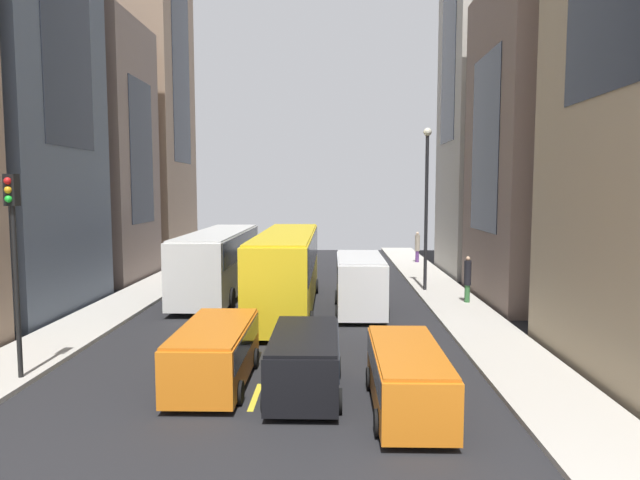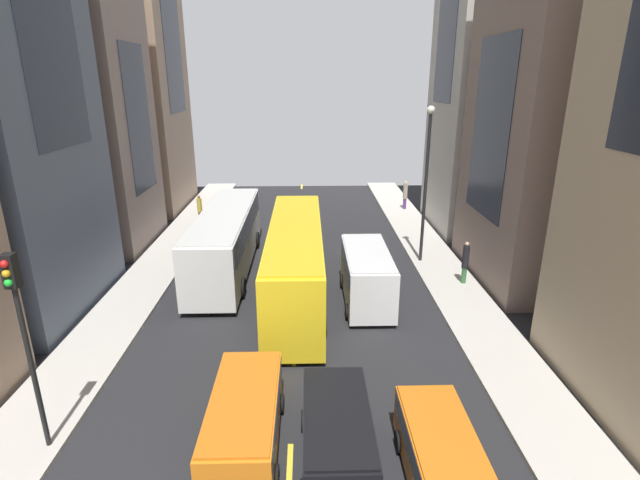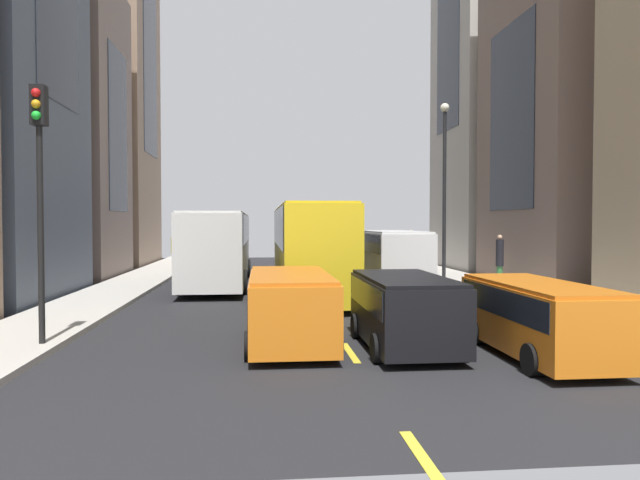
{
  "view_description": "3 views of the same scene",
  "coord_description": "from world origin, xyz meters",
  "px_view_note": "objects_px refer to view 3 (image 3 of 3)",
  "views": [
    {
      "loc": [
        2.07,
        -29.55,
        5.59
      ],
      "look_at": [
        1.36,
        1.95,
        2.7
      ],
      "focal_mm": 31.39,
      "sensor_mm": 36.0,
      "label": 1
    },
    {
      "loc": [
        0.55,
        -25.4,
        10.18
      ],
      "look_at": [
        1.23,
        -0.11,
        1.6
      ],
      "focal_mm": 26.94,
      "sensor_mm": 36.0,
      "label": 2
    },
    {
      "loc": [
        -1.99,
        -27.9,
        2.91
      ],
      "look_at": [
        0.75,
        -0.91,
        2.11
      ],
      "focal_mm": 32.99,
      "sensor_mm": 36.0,
      "label": 3
    }
  ],
  "objects_px": {
    "car_black_0": "(404,306)",
    "pedestrian_walking_far": "(411,245)",
    "streetcar_yellow": "(308,242)",
    "car_orange_1": "(538,313)",
    "traffic_light_near_corner": "(39,165)",
    "car_orange_2": "(290,303)",
    "city_bus_white": "(219,242)",
    "pedestrian_crossing_mid": "(500,258)",
    "delivery_van_white": "(393,257)",
    "pedestrian_crossing_near": "(174,250)"
  },
  "relations": [
    {
      "from": "car_orange_1",
      "to": "traffic_light_near_corner",
      "type": "relative_size",
      "value": 0.82
    },
    {
      "from": "delivery_van_white",
      "to": "traffic_light_near_corner",
      "type": "relative_size",
      "value": 0.93
    },
    {
      "from": "pedestrian_crossing_near",
      "to": "car_orange_2",
      "type": "bearing_deg",
      "value": -55.06
    },
    {
      "from": "pedestrian_walking_far",
      "to": "city_bus_white",
      "type": "bearing_deg",
      "value": -21.79
    },
    {
      "from": "streetcar_yellow",
      "to": "car_orange_1",
      "type": "height_order",
      "value": "streetcar_yellow"
    },
    {
      "from": "city_bus_white",
      "to": "pedestrian_walking_far",
      "type": "bearing_deg",
      "value": 44.8
    },
    {
      "from": "pedestrian_walking_far",
      "to": "pedestrian_crossing_mid",
      "type": "xyz_separation_m",
      "value": [
        0.18,
        -14.74,
        -0.02
      ]
    },
    {
      "from": "car_black_0",
      "to": "traffic_light_near_corner",
      "type": "xyz_separation_m",
      "value": [
        -8.28,
        0.68,
        3.24
      ]
    },
    {
      "from": "car_orange_2",
      "to": "pedestrian_walking_far",
      "type": "bearing_deg",
      "value": 69.53
    },
    {
      "from": "car_orange_2",
      "to": "car_black_0",
      "type": "bearing_deg",
      "value": -14.16
    },
    {
      "from": "car_orange_2",
      "to": "pedestrian_crossing_mid",
      "type": "xyz_separation_m",
      "value": [
        9.85,
        11.14,
        0.32
      ]
    },
    {
      "from": "car_black_0",
      "to": "city_bus_white",
      "type": "bearing_deg",
      "value": 110.09
    },
    {
      "from": "delivery_van_white",
      "to": "car_orange_1",
      "type": "height_order",
      "value": "delivery_van_white"
    },
    {
      "from": "pedestrian_crossing_near",
      "to": "pedestrian_crossing_mid",
      "type": "xyz_separation_m",
      "value": [
        15.75,
        -11.05,
        0.07
      ]
    },
    {
      "from": "car_orange_2",
      "to": "traffic_light_near_corner",
      "type": "xyz_separation_m",
      "value": [
        -5.67,
        0.02,
        3.21
      ]
    },
    {
      "from": "car_black_0",
      "to": "pedestrian_walking_far",
      "type": "height_order",
      "value": "pedestrian_walking_far"
    },
    {
      "from": "streetcar_yellow",
      "to": "car_black_0",
      "type": "bearing_deg",
      "value": -82.86
    },
    {
      "from": "delivery_van_white",
      "to": "pedestrian_walking_far",
      "type": "distance_m",
      "value": 17.28
    },
    {
      "from": "car_black_0",
      "to": "car_orange_2",
      "type": "xyz_separation_m",
      "value": [
        -2.61,
        0.66,
        0.02
      ]
    },
    {
      "from": "pedestrian_walking_far",
      "to": "traffic_light_near_corner",
      "type": "bearing_deg",
      "value": -7.27
    },
    {
      "from": "pedestrian_crossing_near",
      "to": "car_black_0",
      "type": "bearing_deg",
      "value": -49.53
    },
    {
      "from": "pedestrian_walking_far",
      "to": "traffic_light_near_corner",
      "type": "relative_size",
      "value": 0.39
    },
    {
      "from": "city_bus_white",
      "to": "car_black_0",
      "type": "height_order",
      "value": "city_bus_white"
    },
    {
      "from": "city_bus_white",
      "to": "car_orange_1",
      "type": "xyz_separation_m",
      "value": [
        7.89,
        -15.47,
        -1.05
      ]
    },
    {
      "from": "car_orange_1",
      "to": "pedestrian_crossing_mid",
      "type": "relative_size",
      "value": 2.16
    },
    {
      "from": "car_black_0",
      "to": "streetcar_yellow",
      "type": "bearing_deg",
      "value": 97.14
    },
    {
      "from": "delivery_van_white",
      "to": "pedestrian_crossing_near",
      "type": "relative_size",
      "value": 2.6
    },
    {
      "from": "car_orange_1",
      "to": "pedestrian_walking_far",
      "type": "xyz_separation_m",
      "value": [
        4.4,
        27.68,
        0.39
      ]
    },
    {
      "from": "city_bus_white",
      "to": "car_black_0",
      "type": "distance_m",
      "value": 15.29
    },
    {
      "from": "pedestrian_crossing_mid",
      "to": "pedestrian_crossing_near",
      "type": "bearing_deg",
      "value": 43.77
    },
    {
      "from": "car_orange_1",
      "to": "pedestrian_crossing_mid",
      "type": "height_order",
      "value": "pedestrian_crossing_mid"
    },
    {
      "from": "pedestrian_walking_far",
      "to": "car_orange_2",
      "type": "bearing_deg",
      "value": 2.93
    },
    {
      "from": "delivery_van_white",
      "to": "pedestrian_crossing_mid",
      "type": "distance_m",
      "value": 5.54
    },
    {
      "from": "pedestrian_walking_far",
      "to": "traffic_light_near_corner",
      "type": "distance_m",
      "value": 30.2
    },
    {
      "from": "streetcar_yellow",
      "to": "pedestrian_crossing_near",
      "type": "xyz_separation_m",
      "value": [
        -7.15,
        12.03,
        -0.86
      ]
    },
    {
      "from": "delivery_van_white",
      "to": "car_black_0",
      "type": "xyz_separation_m",
      "value": [
        -2.0,
        -10.01,
        -0.53
      ]
    },
    {
      "from": "streetcar_yellow",
      "to": "car_orange_2",
      "type": "bearing_deg",
      "value": -97.02
    },
    {
      "from": "pedestrian_walking_far",
      "to": "pedestrian_crossing_mid",
      "type": "distance_m",
      "value": 14.74
    },
    {
      "from": "car_orange_1",
      "to": "pedestrian_walking_far",
      "type": "bearing_deg",
      "value": 80.96
    },
    {
      "from": "streetcar_yellow",
      "to": "traffic_light_near_corner",
      "type": "xyz_separation_m",
      "value": [
        -6.92,
        -10.14,
        2.1
      ]
    },
    {
      "from": "streetcar_yellow",
      "to": "car_orange_2",
      "type": "xyz_separation_m",
      "value": [
        -1.25,
        -10.16,
        -1.11
      ]
    },
    {
      "from": "city_bus_white",
      "to": "pedestrian_walking_far",
      "type": "height_order",
      "value": "city_bus_white"
    },
    {
      "from": "pedestrian_walking_far",
      "to": "car_black_0",
      "type": "bearing_deg",
      "value": 8.51
    },
    {
      "from": "streetcar_yellow",
      "to": "pedestrian_crossing_mid",
      "type": "distance_m",
      "value": 8.69
    },
    {
      "from": "car_orange_1",
      "to": "traffic_light_near_corner",
      "type": "xyz_separation_m",
      "value": [
        -10.93,
        1.83,
        3.27
      ]
    },
    {
      "from": "city_bus_white",
      "to": "streetcar_yellow",
      "type": "bearing_deg",
      "value": -42.08
    },
    {
      "from": "city_bus_white",
      "to": "car_orange_2",
      "type": "distance_m",
      "value": 13.95
    },
    {
      "from": "streetcar_yellow",
      "to": "delivery_van_white",
      "type": "bearing_deg",
      "value": -13.55
    },
    {
      "from": "city_bus_white",
      "to": "pedestrian_walking_far",
      "type": "relative_size",
      "value": 5.15
    },
    {
      "from": "traffic_light_near_corner",
      "to": "pedestrian_walking_far",
      "type": "bearing_deg",
      "value": 59.33
    }
  ]
}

